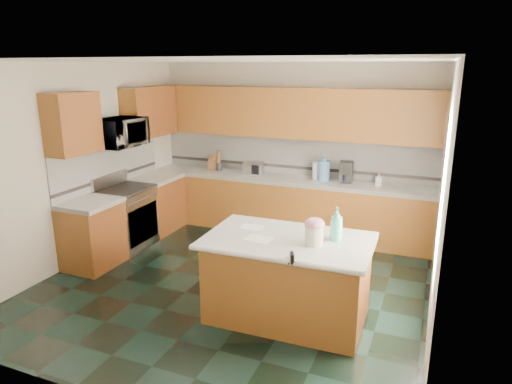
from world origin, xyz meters
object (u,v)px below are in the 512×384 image
at_px(knife_block, 213,163).
at_px(treat_jar, 314,236).
at_px(island_top, 288,241).
at_px(island_base, 288,281).
at_px(toaster_oven, 253,168).
at_px(coffee_maker, 346,172).
at_px(soap_bottle_island, 337,224).

bearing_deg(knife_block, treat_jar, -42.39).
xyz_separation_m(island_top, treat_jar, (0.29, -0.08, 0.13)).
bearing_deg(island_base, treat_jar, -16.02).
distance_m(knife_block, toaster_oven, 0.74).
xyz_separation_m(treat_jar, coffee_maker, (-0.22, 2.67, 0.07)).
xyz_separation_m(island_top, toaster_oven, (-1.47, 2.57, 0.13)).
bearing_deg(knife_block, island_top, -45.09).
relative_size(island_top, soap_bottle_island, 4.91).
distance_m(island_base, coffee_maker, 2.68).
distance_m(treat_jar, toaster_oven, 3.18).
xyz_separation_m(knife_block, toaster_oven, (0.74, 0.00, -0.03)).
height_order(island_base, knife_block, knife_block).
bearing_deg(treat_jar, coffee_maker, 93.89).
height_order(knife_block, toaster_oven, knife_block).
xyz_separation_m(soap_bottle_island, knife_block, (-2.68, 2.44, -0.05)).
bearing_deg(island_top, toaster_oven, 118.55).
bearing_deg(coffee_maker, island_top, -97.41).
height_order(island_base, soap_bottle_island, soap_bottle_island).
xyz_separation_m(island_base, soap_bottle_island, (0.47, 0.13, 0.67)).
bearing_deg(island_base, knife_block, 129.53).
xyz_separation_m(soap_bottle_island, toaster_oven, (-1.93, 2.44, -0.08)).
bearing_deg(island_top, coffee_maker, 87.26).
height_order(island_top, toaster_oven, toaster_oven).
xyz_separation_m(island_top, coffee_maker, (0.07, 2.60, 0.19)).
bearing_deg(island_top, treat_jar, -16.02).
relative_size(treat_jar, soap_bottle_island, 0.54).
distance_m(treat_jar, knife_block, 3.64).
height_order(island_top, soap_bottle_island, soap_bottle_island).
distance_m(island_top, coffee_maker, 2.61).
relative_size(island_base, toaster_oven, 4.94).
height_order(treat_jar, knife_block, knife_block).
bearing_deg(soap_bottle_island, treat_jar, -152.31).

